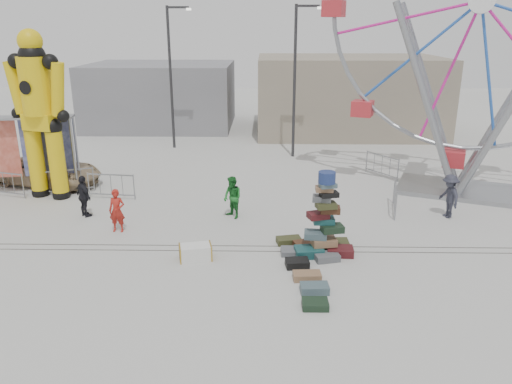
{
  "coord_description": "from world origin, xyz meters",
  "views": [
    {
      "loc": [
        1.45,
        -14.13,
        6.97
      ],
      "look_at": [
        1.15,
        1.73,
        1.65
      ],
      "focal_mm": 35.0,
      "sensor_mm": 36.0,
      "label": 1
    }
  ],
  "objects_px": {
    "steamer_trunk": "(195,252)",
    "barricade_dummy_a": "(4,184)",
    "barricade_dummy_c": "(111,186)",
    "pedestrian_red": "(117,211)",
    "lamp_post_right": "(296,74)",
    "pedestrian_black": "(84,196)",
    "banner_scaffold": "(18,136)",
    "barricade_dummy_b": "(69,181)",
    "parked_suv": "(49,170)",
    "suitcase_tower": "(324,231)",
    "crash_test_dummy": "(39,109)",
    "lamp_post_left": "(172,71)",
    "ferris_wheel": "(478,28)",
    "barricade_wheel_back": "(382,166)",
    "pedestrian_green": "(233,198)",
    "pedestrian_grey": "(449,196)",
    "barricade_wheel_front": "(395,198)"
  },
  "relations": [
    {
      "from": "lamp_post_left",
      "to": "pedestrian_green",
      "type": "bearing_deg",
      "value": -70.07
    },
    {
      "from": "steamer_trunk",
      "to": "barricade_dummy_a",
      "type": "height_order",
      "value": "barricade_dummy_a"
    },
    {
      "from": "crash_test_dummy",
      "to": "suitcase_tower",
      "type": "bearing_deg",
      "value": -10.09
    },
    {
      "from": "barricade_dummy_a",
      "to": "steamer_trunk",
      "type": "bearing_deg",
      "value": -16.89
    },
    {
      "from": "barricade_dummy_a",
      "to": "pedestrian_black",
      "type": "xyz_separation_m",
      "value": [
        4.26,
        -2.29,
        0.26
      ]
    },
    {
      "from": "banner_scaffold",
      "to": "barricade_dummy_a",
      "type": "bearing_deg",
      "value": -159.91
    },
    {
      "from": "banner_scaffold",
      "to": "suitcase_tower",
      "type": "bearing_deg",
      "value": -35.17
    },
    {
      "from": "lamp_post_right",
      "to": "pedestrian_grey",
      "type": "xyz_separation_m",
      "value": [
        5.33,
        -9.19,
        -3.64
      ]
    },
    {
      "from": "lamp_post_left",
      "to": "pedestrian_red",
      "type": "height_order",
      "value": "lamp_post_left"
    },
    {
      "from": "pedestrian_red",
      "to": "pedestrian_grey",
      "type": "bearing_deg",
      "value": 10.98
    },
    {
      "from": "banner_scaffold",
      "to": "pedestrian_red",
      "type": "height_order",
      "value": "banner_scaffold"
    },
    {
      "from": "barricade_dummy_c",
      "to": "pedestrian_grey",
      "type": "height_order",
      "value": "pedestrian_grey"
    },
    {
      "from": "barricade_wheel_front",
      "to": "barricade_dummy_c",
      "type": "bearing_deg",
      "value": 95.58
    },
    {
      "from": "lamp_post_left",
      "to": "ferris_wheel",
      "type": "relative_size",
      "value": 0.57
    },
    {
      "from": "banner_scaffold",
      "to": "ferris_wheel",
      "type": "bearing_deg",
      "value": -8.29
    },
    {
      "from": "suitcase_tower",
      "to": "barricade_dummy_a",
      "type": "bearing_deg",
      "value": 152.56
    },
    {
      "from": "barricade_dummy_a",
      "to": "parked_suv",
      "type": "relative_size",
      "value": 0.42
    },
    {
      "from": "parked_suv",
      "to": "pedestrian_green",
      "type": "bearing_deg",
      "value": -97.01
    },
    {
      "from": "lamp_post_right",
      "to": "steamer_trunk",
      "type": "bearing_deg",
      "value": -106.3
    },
    {
      "from": "crash_test_dummy",
      "to": "barricade_dummy_a",
      "type": "bearing_deg",
      "value": -164.66
    },
    {
      "from": "barricade_wheel_back",
      "to": "parked_suv",
      "type": "bearing_deg",
      "value": -119.34
    },
    {
      "from": "barricade_dummy_c",
      "to": "barricade_wheel_front",
      "type": "bearing_deg",
      "value": 0.15
    },
    {
      "from": "lamp_post_left",
      "to": "barricade_dummy_a",
      "type": "distance_m",
      "value": 11.47
    },
    {
      "from": "lamp_post_left",
      "to": "crash_test_dummy",
      "type": "relative_size",
      "value": 1.13
    },
    {
      "from": "barricade_dummy_b",
      "to": "pedestrian_red",
      "type": "relative_size",
      "value": 1.28
    },
    {
      "from": "barricade_dummy_b",
      "to": "pedestrian_black",
      "type": "xyz_separation_m",
      "value": [
        1.63,
        -2.75,
        0.26
      ]
    },
    {
      "from": "barricade_dummy_c",
      "to": "pedestrian_red",
      "type": "relative_size",
      "value": 1.28
    },
    {
      "from": "barricade_wheel_back",
      "to": "pedestrian_black",
      "type": "height_order",
      "value": "pedestrian_black"
    },
    {
      "from": "barricade_dummy_b",
      "to": "barricade_dummy_c",
      "type": "height_order",
      "value": "same"
    },
    {
      "from": "banner_scaffold",
      "to": "pedestrian_black",
      "type": "distance_m",
      "value": 4.78
    },
    {
      "from": "crash_test_dummy",
      "to": "steamer_trunk",
      "type": "relative_size",
      "value": 7.07
    },
    {
      "from": "barricade_dummy_c",
      "to": "barricade_wheel_front",
      "type": "relative_size",
      "value": 1.0
    },
    {
      "from": "lamp_post_right",
      "to": "crash_test_dummy",
      "type": "relative_size",
      "value": 1.13
    },
    {
      "from": "ferris_wheel",
      "to": "parked_suv",
      "type": "relative_size",
      "value": 2.89
    },
    {
      "from": "steamer_trunk",
      "to": "crash_test_dummy",
      "type": "bearing_deg",
      "value": 127.5
    },
    {
      "from": "crash_test_dummy",
      "to": "barricade_dummy_a",
      "type": "distance_m",
      "value": 3.74
    },
    {
      "from": "lamp_post_right",
      "to": "suitcase_tower",
      "type": "height_order",
      "value": "lamp_post_right"
    },
    {
      "from": "steamer_trunk",
      "to": "pedestrian_grey",
      "type": "distance_m",
      "value": 9.91
    },
    {
      "from": "barricade_dummy_c",
      "to": "lamp_post_left",
      "type": "bearing_deg",
      "value": 89.75
    },
    {
      "from": "barricade_dummy_a",
      "to": "pedestrian_green",
      "type": "distance_m",
      "value": 10.17
    },
    {
      "from": "lamp_post_right",
      "to": "pedestrian_black",
      "type": "relative_size",
      "value": 4.94
    },
    {
      "from": "lamp_post_right",
      "to": "pedestrian_black",
      "type": "distance_m",
      "value": 13.2
    },
    {
      "from": "steamer_trunk",
      "to": "barricade_wheel_back",
      "type": "distance_m",
      "value": 11.98
    },
    {
      "from": "lamp_post_right",
      "to": "pedestrian_black",
      "type": "height_order",
      "value": "lamp_post_right"
    },
    {
      "from": "lamp_post_right",
      "to": "lamp_post_left",
      "type": "height_order",
      "value": "same"
    },
    {
      "from": "pedestrian_black",
      "to": "parked_suv",
      "type": "xyz_separation_m",
      "value": [
        -3.02,
        3.99,
        -0.14
      ]
    },
    {
      "from": "ferris_wheel",
      "to": "pedestrian_green",
      "type": "bearing_deg",
      "value": -139.51
    },
    {
      "from": "banner_scaffold",
      "to": "barricade_dummy_b",
      "type": "xyz_separation_m",
      "value": [
        1.91,
        0.04,
        -1.98
      ]
    },
    {
      "from": "lamp_post_left",
      "to": "steamer_trunk",
      "type": "distance_m",
      "value": 15.91
    },
    {
      "from": "pedestrian_grey",
      "to": "pedestrian_red",
      "type": "bearing_deg",
      "value": -95.51
    }
  ]
}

